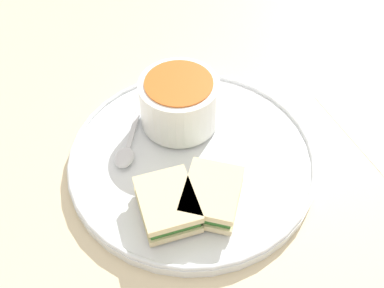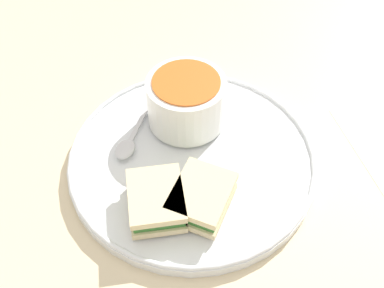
{
  "view_description": "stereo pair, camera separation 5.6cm",
  "coord_description": "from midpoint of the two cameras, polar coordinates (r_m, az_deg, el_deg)",
  "views": [
    {
      "loc": [
        -0.36,
        -0.02,
        0.46
      ],
      "look_at": [
        0.0,
        0.0,
        0.04
      ],
      "focal_mm": 42.0,
      "sensor_mm": 36.0,
      "label": 1
    },
    {
      "loc": [
        -0.36,
        -0.08,
        0.46
      ],
      "look_at": [
        0.0,
        0.0,
        0.04
      ],
      "focal_mm": 42.0,
      "sensor_mm": 36.0,
      "label": 2
    }
  ],
  "objects": [
    {
      "name": "ground_plane",
      "position": [
        0.59,
        2.72,
        -2.53
      ],
      "size": [
        2.4,
        2.4,
        0.0
      ],
      "primitive_type": "plane",
      "color": "beige"
    },
    {
      "name": "spoon",
      "position": [
        0.58,
        -5.42,
        -0.13
      ],
      "size": [
        0.12,
        0.03,
        0.01
      ],
      "rotation": [
        0.0,
        0.0,
        9.35
      ],
      "color": "silver",
      "rests_on": "plate"
    },
    {
      "name": "plate",
      "position": [
        0.58,
        2.75,
        -1.94
      ],
      "size": [
        0.32,
        0.32,
        0.02
      ],
      "color": "white",
      "rests_on": "ground_plane"
    },
    {
      "name": "sandwich_half_far",
      "position": [
        0.52,
        4.35,
        -6.94
      ],
      "size": [
        0.09,
        0.08,
        0.03
      ],
      "rotation": [
        0.0,
        0.0,
        2.96
      ],
      "color": "beige",
      "rests_on": "plate"
    },
    {
      "name": "soup_bowl",
      "position": [
        0.59,
        2.0,
        5.38
      ],
      "size": [
        0.1,
        0.1,
        0.07
      ],
      "color": "white",
      "rests_on": "plate"
    },
    {
      "name": "sandwich_half_near",
      "position": [
        0.51,
        -1.44,
        -7.38
      ],
      "size": [
        0.09,
        0.09,
        0.03
      ],
      "rotation": [
        0.0,
        0.0,
        3.5
      ],
      "color": "beige",
      "rests_on": "plate"
    }
  ]
}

